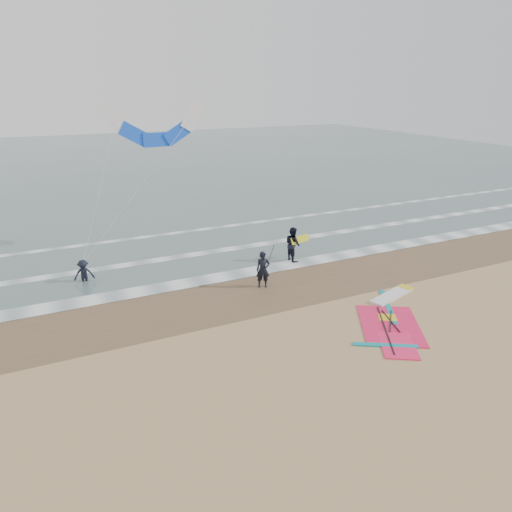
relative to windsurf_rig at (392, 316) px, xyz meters
name	(u,v)px	position (x,y,z in m)	size (l,w,h in m)	color
ground	(346,346)	(-3.15, -1.09, -0.04)	(120.00, 120.00, 0.00)	tan
sea_water	(123,163)	(-3.15, 46.91, -0.02)	(120.00, 80.00, 0.02)	#47605E
wet_sand_band	(274,287)	(-3.15, 4.91, -0.03)	(120.00, 5.00, 0.01)	brown
foam_waterline	(239,257)	(-3.15, 9.35, -0.01)	(120.00, 9.15, 0.02)	white
windsurf_rig	(392,316)	(0.00, 0.00, 0.00)	(5.73, 5.42, 0.14)	white
person_standing	(263,270)	(-3.64, 5.15, 0.88)	(0.67, 0.44, 1.83)	black
person_walking	(293,244)	(-0.56, 7.69, 0.94)	(0.95, 0.74, 1.96)	black
person_wading	(83,268)	(-11.51, 9.49, 0.73)	(0.99, 0.57, 1.53)	black
held_pole	(269,261)	(-3.34, 5.15, 1.30)	(0.17, 0.86, 1.82)	black
carried_kiteboard	(300,239)	(-0.16, 7.59, 1.21)	(1.30, 0.51, 0.39)	yellow
surf_kite	(156,129)	(-6.49, 13.09, 6.98)	(7.93, 3.73, 7.57)	white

